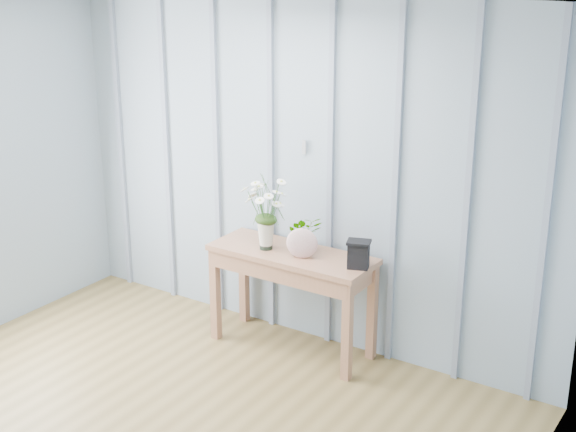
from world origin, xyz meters
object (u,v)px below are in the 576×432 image
Objects in this scene: felt_disc_vessel at (302,243)px; carved_box at (359,254)px; sideboard at (292,267)px; daisy_vase at (266,201)px.

carved_box is at bearing -14.10° from felt_disc_vessel.
daisy_vase is at bearing -164.67° from sideboard.
daisy_vase is at bearing 155.03° from felt_disc_vessel.
carved_box is (0.53, -0.00, 0.21)m from sideboard.
sideboard is at bearing 15.33° from daisy_vase.
sideboard is 6.30× the size of carved_box.
carved_box is at bearing 3.73° from daisy_vase.
daisy_vase is (-0.18, -0.05, 0.47)m from sideboard.
carved_box is (0.71, 0.05, -0.26)m from daisy_vase.
daisy_vase reaches higher than sideboard.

